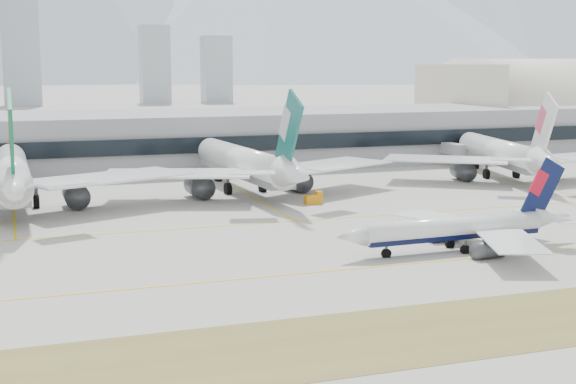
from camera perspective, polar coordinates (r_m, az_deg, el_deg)
name	(u,v)px	position (r m, az deg, el deg)	size (l,w,h in m)	color
ground	(271,267)	(113.80, -1.22, -5.33)	(3000.00, 3000.00, 0.00)	#9C9A92
taxiing_airliner	(462,229)	(125.74, 12.26, -2.57)	(41.45, 36.05, 13.94)	white
widebody_eva	(12,177)	(164.94, -19.01, 1.04)	(69.83, 68.06, 24.88)	white
widebody_cathay	(247,165)	(175.99, -2.94, 1.93)	(67.09, 65.78, 23.97)	white
widebody_china_air	(504,155)	(205.58, 15.09, 2.58)	(62.26, 61.90, 22.70)	white
terminal	(142,141)	(223.29, -10.33, 3.62)	(280.00, 43.10, 15.00)	gray
hangar	(563,142)	(306.29, 18.99, 3.35)	(91.00, 60.00, 60.00)	beige
gse_c	(314,199)	(163.76, 1.85, -0.49)	(3.55, 2.00, 2.60)	orange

